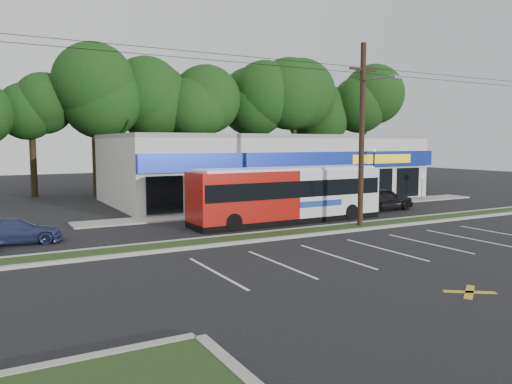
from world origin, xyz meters
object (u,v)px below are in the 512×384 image
object	(u,v)px
utility_pole	(360,129)
pedestrian_a	(296,202)
lamp_post	(374,169)
metrobus	(288,193)
car_dark	(381,198)
car_blue	(16,231)
sign_post	(422,181)
pedestrian_b	(305,200)

from	to	relation	value
utility_pole	pedestrian_a	bearing A→B (deg)	97.31
lamp_post	metrobus	bearing A→B (deg)	-157.71
lamp_post	car_dark	distance (m)	4.15
utility_pole	lamp_post	distance (m)	11.67
metrobus	lamp_post	bearing A→B (deg)	21.43
car_blue	lamp_post	bearing A→B (deg)	-73.40
sign_post	pedestrian_b	bearing A→B (deg)	-173.69
metrobus	car_dark	distance (m)	8.55
lamp_post	metrobus	world-z (taller)	lamp_post
car_dark	pedestrian_a	bearing A→B (deg)	84.11
sign_post	car_dark	distance (m)	7.66
car_dark	pedestrian_b	world-z (taller)	pedestrian_b
car_dark	car_blue	xyz separation A→B (m)	(-22.88, -0.44, -0.24)
car_dark	sign_post	bearing A→B (deg)	-70.30
pedestrian_b	metrobus	bearing A→B (deg)	52.78
lamp_post	car_dark	world-z (taller)	lamp_post
car_blue	pedestrian_b	size ratio (longest dim) A/B	2.43
pedestrian_a	utility_pole	bearing A→B (deg)	57.63
utility_pole	pedestrian_a	xyz separation A→B (m)	(-0.67, 5.20, -4.50)
lamp_post	metrobus	size ratio (longest dim) A/B	0.35
utility_pole	car_dark	xyz separation A→B (m)	(6.10, 4.78, -4.59)
metrobus	pedestrian_a	bearing A→B (deg)	43.67
sign_post	lamp_post	bearing A→B (deg)	177.42
car_dark	pedestrian_b	distance (m)	5.52
pedestrian_a	pedestrian_b	xyz separation A→B (m)	(1.45, 1.08, -0.08)
utility_pole	lamp_post	xyz separation A→B (m)	(8.17, 7.87, -2.74)
pedestrian_a	pedestrian_b	size ratio (longest dim) A/B	1.10
lamp_post	pedestrian_a	xyz separation A→B (m)	(-8.84, -2.67, -1.76)
lamp_post	car_blue	size ratio (longest dim) A/B	1.05
lamp_post	car_dark	bearing A→B (deg)	-123.84
sign_post	pedestrian_b	world-z (taller)	sign_post
car_blue	car_dark	bearing A→B (deg)	-80.35
utility_pole	car_dark	world-z (taller)	utility_pole
sign_post	pedestrian_b	xyz separation A→B (m)	(-12.38, -1.37, -0.72)
car_blue	pedestrian_a	world-z (taller)	pedestrian_a
car_blue	pedestrian_a	xyz separation A→B (m)	(16.11, 0.86, 0.33)
utility_pole	lamp_post	bearing A→B (deg)	43.95
utility_pole	car_blue	world-z (taller)	utility_pole
car_dark	pedestrian_b	size ratio (longest dim) A/B	2.90
car_dark	car_blue	bearing A→B (deg)	88.77
car_dark	car_blue	world-z (taller)	car_dark
sign_post	car_blue	bearing A→B (deg)	-173.70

